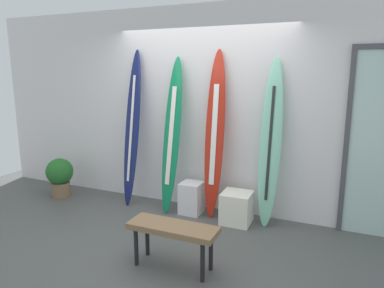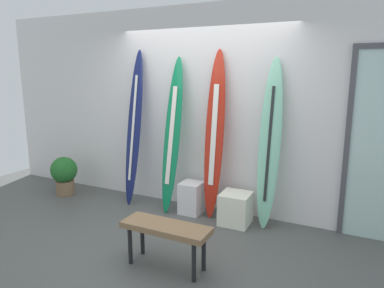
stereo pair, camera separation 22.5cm
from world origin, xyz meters
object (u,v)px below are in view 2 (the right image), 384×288
object	(u,v)px
potted_plant	(64,173)
display_block_center	(191,198)
surfboard_navy	(134,128)
surfboard_emerald	(172,137)
display_block_left	(236,208)
bench	(166,231)
surfboard_seafoam	(270,146)
surfboard_crimson	(214,136)

from	to	relation	value
potted_plant	display_block_center	bearing A→B (deg)	6.03
surfboard_navy	surfboard_emerald	xyz separation A→B (m)	(0.65, -0.02, -0.07)
surfboard_navy	potted_plant	distance (m)	1.44
surfboard_navy	display_block_left	size ratio (longest dim) A/B	5.50
display_block_left	bench	size ratio (longest dim) A/B	0.45
surfboard_seafoam	bench	size ratio (longest dim) A/B	2.33
display_block_left	surfboard_seafoam	bearing A→B (deg)	20.74
surfboard_navy	surfboard_seafoam	size ratio (longest dim) A/B	1.06
surfboard_navy	potted_plant	size ratio (longest dim) A/B	3.68
surfboard_seafoam	display_block_left	size ratio (longest dim) A/B	5.18
bench	surfboard_crimson	bearing A→B (deg)	93.85
surfboard_emerald	display_block_left	size ratio (longest dim) A/B	5.24
surfboard_crimson	surfboard_seafoam	world-z (taller)	surfboard_crimson
display_block_left	potted_plant	xyz separation A→B (m)	(-2.80, -0.17, 0.14)
bench	surfboard_emerald	bearing A→B (deg)	117.07
surfboard_crimson	bench	xyz separation A→B (m)	(0.10, -1.43, -0.71)
surfboard_crimson	bench	distance (m)	1.59
surfboard_emerald	display_block_center	size ratio (longest dim) A/B	4.89
surfboard_emerald	display_block_center	distance (m)	0.88
surfboard_emerald	surfboard_crimson	xyz separation A→B (m)	(0.59, 0.07, 0.04)
display_block_left	surfboard_crimson	bearing A→B (deg)	158.98
surfboard_emerald	surfboard_seafoam	bearing A→B (deg)	3.08
display_block_left	potted_plant	world-z (taller)	potted_plant
surfboard_crimson	potted_plant	world-z (taller)	surfboard_crimson
bench	potted_plant	bearing A→B (deg)	156.14
surfboard_crimson	bench	world-z (taller)	surfboard_crimson
display_block_left	potted_plant	distance (m)	2.81
surfboard_navy	bench	bearing A→B (deg)	-45.75
bench	display_block_center	bearing A→B (deg)	106.32
surfboard_navy	surfboard_emerald	world-z (taller)	surfboard_navy
surfboard_navy	bench	xyz separation A→B (m)	(1.34, -1.37, -0.73)
surfboard_navy	surfboard_seafoam	world-z (taller)	surfboard_navy
surfboard_navy	surfboard_crimson	xyz separation A→B (m)	(1.24, 0.05, -0.02)
surfboard_navy	display_block_left	distance (m)	1.85
display_block_center	surfboard_seafoam	bearing A→B (deg)	4.41
surfboard_navy	display_block_left	bearing A→B (deg)	-3.12
display_block_center	surfboard_navy	bearing A→B (deg)	178.27
surfboard_emerald	surfboard_crimson	distance (m)	0.60
potted_plant	bench	distance (m)	2.76
display_block_center	bench	distance (m)	1.41
surfboard_crimson	surfboard_emerald	bearing A→B (deg)	-172.95
surfboard_navy	display_block_left	world-z (taller)	surfboard_navy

